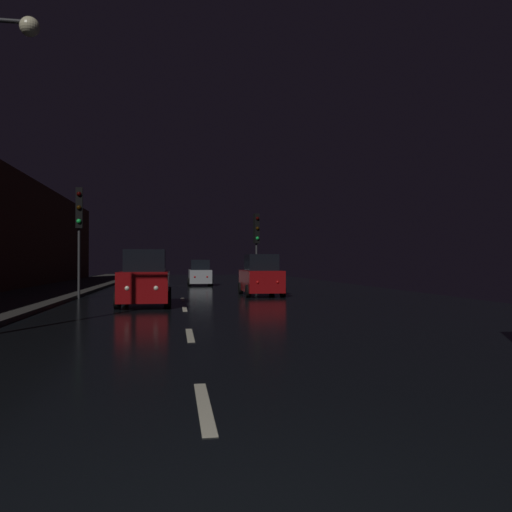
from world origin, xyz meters
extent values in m
cube|color=black|center=(0.00, 24.50, -0.01)|extent=(26.58, 84.00, 0.02)
cube|color=#33302D|center=(-7.09, 24.50, 0.07)|extent=(4.40, 84.00, 0.15)
cube|color=beige|center=(0.00, 3.00, 0.01)|extent=(0.16, 2.20, 0.01)
cube|color=beige|center=(0.00, 8.95, 0.01)|extent=(0.16, 2.20, 0.01)
cube|color=beige|center=(0.00, 15.80, 0.01)|extent=(0.16, 2.20, 0.01)
cube|color=beige|center=(0.00, 20.32, 0.01)|extent=(0.16, 2.20, 0.01)
cylinder|color=#38383A|center=(4.79, 29.20, 1.46)|extent=(0.12, 0.12, 2.91)
cube|color=black|center=(4.79, 29.20, 3.86)|extent=(0.37, 0.40, 1.90)
sphere|color=black|center=(4.83, 29.03, 4.49)|extent=(0.22, 0.22, 0.22)
sphere|color=black|center=(4.83, 29.03, 3.86)|extent=(0.22, 0.22, 0.22)
sphere|color=#19D84C|center=(4.83, 29.03, 3.23)|extent=(0.22, 0.22, 0.22)
cylinder|color=#38383A|center=(-4.79, 21.81, 1.65)|extent=(0.12, 0.12, 3.29)
cube|color=black|center=(-4.79, 21.81, 4.24)|extent=(0.34, 0.37, 1.90)
sphere|color=black|center=(-4.77, 21.63, 4.88)|extent=(0.22, 0.22, 0.22)
sphere|color=black|center=(-4.77, 21.63, 4.24)|extent=(0.22, 0.22, 0.22)
sphere|color=#19D84C|center=(-4.77, 21.63, 3.61)|extent=(0.22, 0.22, 0.22)
sphere|color=beige|center=(-3.59, 9.02, 7.01)|extent=(0.44, 0.44, 0.44)
cube|color=maroon|center=(-1.52, 17.53, 0.79)|extent=(1.83, 4.26, 1.12)
cube|color=black|center=(-1.52, 17.68, 1.77)|extent=(1.55, 2.13, 0.85)
cylinder|color=black|center=(-0.62, 16.03, 0.32)|extent=(0.22, 0.65, 0.65)
cylinder|color=black|center=(-2.41, 16.03, 0.32)|extent=(0.22, 0.65, 0.65)
cylinder|color=black|center=(-0.62, 19.02, 0.32)|extent=(0.22, 0.65, 0.65)
cylinder|color=black|center=(-2.41, 19.02, 0.32)|extent=(0.22, 0.65, 0.65)
sphere|color=white|center=(-1.01, 15.44, 0.79)|extent=(0.18, 0.18, 0.18)
sphere|color=white|center=(-2.02, 15.44, 0.79)|extent=(0.18, 0.18, 0.18)
sphere|color=red|center=(-1.01, 19.62, 0.79)|extent=(0.18, 0.18, 0.18)
sphere|color=red|center=(-2.02, 19.62, 0.79)|extent=(0.18, 0.18, 0.18)
cube|color=#A5A8AD|center=(1.44, 34.53, 0.67)|extent=(1.56, 3.65, 0.96)
cube|color=black|center=(1.44, 34.40, 1.51)|extent=(1.33, 1.82, 0.73)
cylinder|color=black|center=(0.67, 35.81, 0.28)|extent=(0.19, 0.56, 0.56)
cylinder|color=black|center=(2.20, 35.81, 0.28)|extent=(0.19, 0.56, 0.56)
cylinder|color=black|center=(0.67, 33.26, 0.28)|extent=(0.19, 0.56, 0.56)
cylinder|color=black|center=(2.20, 33.26, 0.28)|extent=(0.19, 0.56, 0.56)
sphere|color=slate|center=(1.01, 36.32, 0.67)|extent=(0.16, 0.16, 0.16)
sphere|color=slate|center=(1.87, 36.32, 0.67)|extent=(0.16, 0.16, 0.16)
sphere|color=red|center=(1.01, 32.74, 0.67)|extent=(0.16, 0.16, 0.16)
sphere|color=red|center=(1.87, 32.74, 0.67)|extent=(0.16, 0.16, 0.16)
cube|color=maroon|center=(3.99, 22.79, 0.75)|extent=(1.75, 4.08, 1.07)
cube|color=black|center=(3.99, 22.64, 1.69)|extent=(1.49, 2.04, 0.82)
cylinder|color=black|center=(3.13, 24.21, 0.31)|extent=(0.21, 0.62, 0.62)
cylinder|color=black|center=(4.85, 24.21, 0.31)|extent=(0.21, 0.62, 0.62)
cylinder|color=black|center=(3.13, 21.36, 0.31)|extent=(0.21, 0.62, 0.62)
cylinder|color=black|center=(4.85, 21.36, 0.31)|extent=(0.21, 0.62, 0.62)
sphere|color=slate|center=(3.51, 24.78, 0.75)|extent=(0.17, 0.17, 0.17)
sphere|color=slate|center=(4.47, 24.78, 0.75)|extent=(0.17, 0.17, 0.17)
sphere|color=red|center=(3.51, 20.79, 0.75)|extent=(0.17, 0.17, 0.17)
sphere|color=red|center=(4.47, 20.79, 0.75)|extent=(0.17, 0.17, 0.17)
camera|label=1|loc=(-0.34, -3.08, 1.71)|focal=35.91mm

